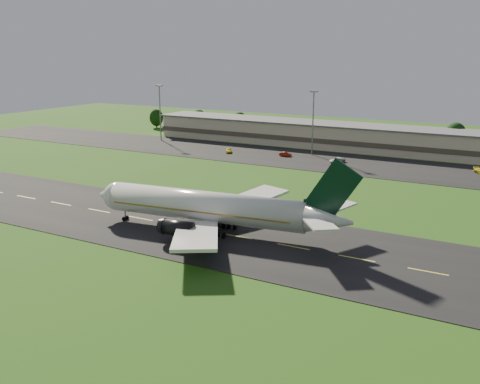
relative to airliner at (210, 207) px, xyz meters
The scene contains 11 objects.
ground 16.87m from the airliner, behind, with size 360.00×360.00×0.00m, color #204912.
taxiway 16.85m from the airliner, behind, with size 220.00×30.00×0.10m, color black.
apron 73.84m from the airliner, 102.70° to the left, with size 260.00×30.00×0.10m, color black.
airliner is the anchor object (origin of this frame).
terminal 96.58m from the airliner, 95.83° to the left, with size 145.00×16.00×8.40m.
light_mast_west 107.33m from the airliner, 131.71° to the left, with size 2.40×1.20×20.35m.
light_mast_centre 81.08m from the airliner, 97.99° to the left, with size 2.40×1.20×20.35m.
tree_line 107.36m from the airliner, 79.53° to the left, with size 200.29×8.66×10.10m.
service_vehicle_a 78.91m from the airliner, 117.44° to the left, with size 1.74×4.32×1.47m, color yellow.
service_vehicle_b 75.28m from the airliner, 103.44° to the left, with size 1.39×3.98×1.31m, color maroon.
service_vehicle_c 71.96m from the airliner, 89.98° to the left, with size 2.45×5.32×1.48m, color silver.
Camera 1 is at (66.14, -79.27, 32.36)m, focal length 40.00 mm.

